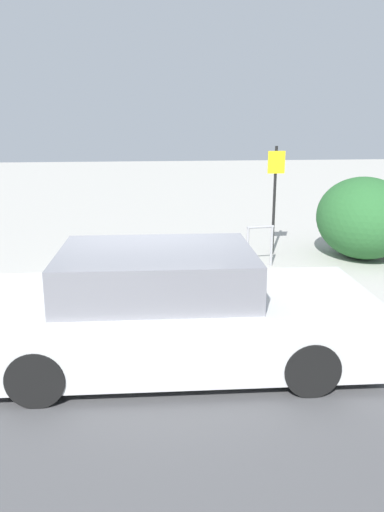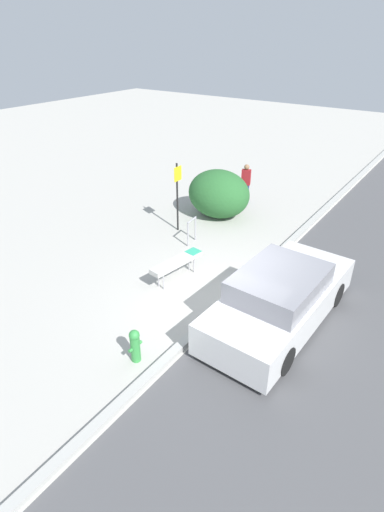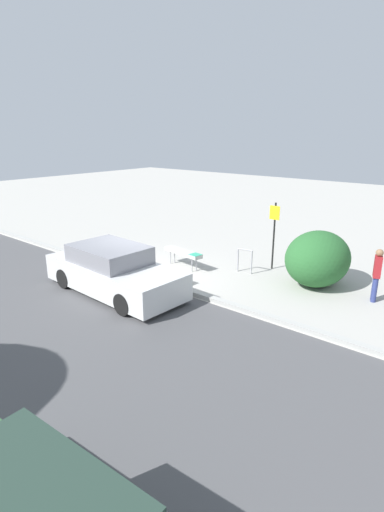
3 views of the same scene
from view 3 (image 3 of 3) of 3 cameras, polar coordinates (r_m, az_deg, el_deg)
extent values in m
plane|color=#ADAAA3|center=(13.04, -7.25, -3.16)|extent=(60.00, 60.00, 0.00)
cube|color=#A8A8A3|center=(13.01, -7.26, -2.89)|extent=(60.00, 0.20, 0.13)
cylinder|color=#99999E|center=(14.28, -3.09, -0.20)|extent=(0.04, 0.04, 0.47)
cylinder|color=#99999E|center=(13.44, 0.00, -1.31)|extent=(0.04, 0.04, 0.47)
cylinder|color=#99999E|center=(14.39, -2.51, -0.05)|extent=(0.04, 0.04, 0.47)
cylinder|color=#99999E|center=(13.56, 0.59, -1.14)|extent=(0.04, 0.04, 0.47)
cube|color=#B2B2AD|center=(13.82, -1.30, 0.53)|extent=(1.68, 0.58, 0.13)
cube|color=teal|center=(13.34, 0.50, 0.22)|extent=(0.41, 0.39, 0.01)
cylinder|color=#99999E|center=(13.53, 6.58, -0.56)|extent=(0.05, 0.05, 0.80)
cylinder|color=#99999E|center=(13.33, 8.50, -0.92)|extent=(0.05, 0.05, 0.80)
cylinder|color=#99999E|center=(13.31, 7.60, 0.90)|extent=(0.55, 0.12, 0.05)
cylinder|color=black|center=(13.76, 11.60, 2.75)|extent=(0.06, 0.06, 2.30)
cube|color=yellow|center=(13.55, 11.73, 6.07)|extent=(0.36, 0.02, 0.46)
cylinder|color=#338C3F|center=(15.19, -12.56, 0.73)|extent=(0.20, 0.20, 0.60)
sphere|color=#338C3F|center=(15.09, -12.64, 2.02)|extent=(0.22, 0.22, 0.22)
cylinder|color=#338C3F|center=(15.28, -12.90, 1.04)|extent=(0.08, 0.07, 0.07)
cylinder|color=#338C3F|center=(15.06, -12.24, 0.85)|extent=(0.08, 0.07, 0.07)
ellipsoid|color=#28602D|center=(12.69, 17.50, -0.37)|extent=(1.87, 2.27, 1.70)
cylinder|color=navy|center=(12.15, 24.62, -4.42)|extent=(0.14, 0.14, 0.71)
cylinder|color=navy|center=(12.29, 24.60, -4.17)|extent=(0.14, 0.14, 0.71)
cube|color=maroon|center=(12.01, 25.00, -1.39)|extent=(0.28, 0.38, 0.59)
sphere|color=#8C6647|center=(11.90, 25.24, 0.41)|extent=(0.20, 0.20, 0.20)
cylinder|color=black|center=(11.45, -3.36, -4.39)|extent=(0.61, 0.20, 0.60)
cylinder|color=black|center=(10.45, -9.83, -6.81)|extent=(0.61, 0.20, 0.60)
cylinder|color=black|center=(13.48, -11.81, -1.34)|extent=(0.61, 0.20, 0.60)
cylinder|color=black|center=(12.65, -17.79, -3.08)|extent=(0.61, 0.20, 0.60)
cube|color=silver|center=(11.88, -11.00, -2.80)|extent=(4.61, 1.97, 0.76)
cube|color=gray|center=(11.83, -11.71, 0.25)|extent=(2.24, 1.69, 0.53)
cylinder|color=black|center=(6.24, -23.60, -27.12)|extent=(0.61, 0.21, 0.60)
camera|label=1|loc=(9.42, -39.84, 2.63)|focal=35.00mm
camera|label=2|loc=(16.59, -37.09, 18.90)|focal=28.00mm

